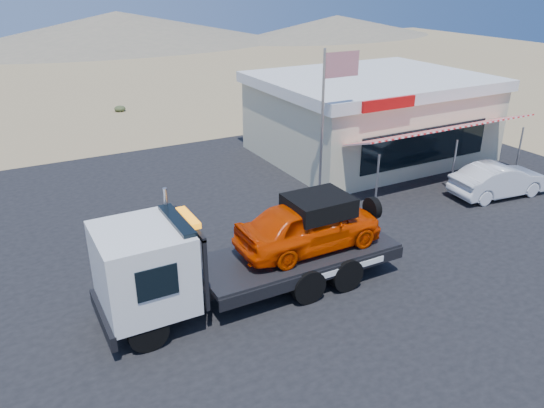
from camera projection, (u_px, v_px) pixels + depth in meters
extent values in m
plane|color=#9E825A|center=(267.00, 295.00, 15.05)|extent=(120.00, 120.00, 0.00)
cube|color=black|center=(277.00, 237.00, 18.34)|extent=(32.00, 24.00, 0.02)
cylinder|color=black|center=(148.00, 332.00, 12.69)|extent=(0.99, 0.30, 0.99)
cylinder|color=black|center=(127.00, 292.00, 14.29)|extent=(0.99, 0.30, 0.99)
cylinder|color=black|center=(306.00, 284.00, 14.64)|extent=(0.99, 0.54, 0.99)
cylinder|color=black|center=(272.00, 254.00, 16.23)|extent=(0.99, 0.54, 0.99)
cylinder|color=black|center=(344.00, 273.00, 15.20)|extent=(0.99, 0.54, 0.99)
cylinder|color=black|center=(307.00, 244.00, 16.80)|extent=(0.99, 0.54, 0.99)
cube|color=black|center=(264.00, 270.00, 15.03)|extent=(8.11, 0.99, 0.30)
cube|color=white|center=(144.00, 267.00, 13.14)|extent=(2.18, 2.33, 2.08)
cube|color=black|center=(178.00, 234.00, 13.28)|extent=(0.35, 1.98, 0.89)
cube|color=black|center=(191.00, 258.00, 13.70)|extent=(0.10, 2.18, 1.98)
cube|color=orange|center=(188.00, 218.00, 13.25)|extent=(0.25, 1.19, 0.15)
cube|color=black|center=(297.00, 253.00, 15.40)|extent=(5.94, 2.28, 0.15)
imported|color=#E23700|center=(309.00, 225.00, 15.24)|extent=(4.36, 1.75, 1.48)
cube|color=black|center=(319.00, 205.00, 15.15)|extent=(1.78, 1.48, 0.54)
imported|color=silver|center=(499.00, 180.00, 21.51)|extent=(4.26, 1.89, 1.36)
cube|color=beige|center=(369.00, 121.00, 26.21)|extent=(10.00, 8.00, 3.40)
cube|color=white|center=(372.00, 81.00, 25.43)|extent=(10.40, 8.40, 0.50)
cube|color=red|center=(389.00, 104.00, 20.90)|extent=(2.60, 0.12, 0.45)
cube|color=black|center=(426.00, 146.00, 23.05)|extent=(7.00, 0.06, 1.60)
cube|color=red|center=(444.00, 129.00, 21.96)|extent=(9.00, 1.73, 0.61)
cylinder|color=#99999E|center=(377.00, 182.00, 20.10)|extent=(0.08, 0.08, 2.20)
cylinder|color=#99999E|center=(454.00, 166.00, 21.85)|extent=(0.08, 0.08, 2.20)
cylinder|color=#99999E|center=(519.00, 151.00, 23.60)|extent=(0.08, 0.08, 2.20)
cylinder|color=#99999E|center=(322.00, 132.00, 19.53)|extent=(0.10, 0.10, 6.00)
cube|color=#B20C14|center=(342.00, 64.00, 18.89)|extent=(1.50, 0.02, 0.90)
ellipsoid|color=#303E21|center=(120.00, 108.00, 35.08)|extent=(0.74, 0.74, 0.40)
cone|color=#726B59|center=(118.00, 29.00, 65.31)|extent=(44.00, 44.00, 4.20)
cone|color=#726B59|center=(337.00, 26.00, 75.45)|extent=(32.00, 32.00, 3.00)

